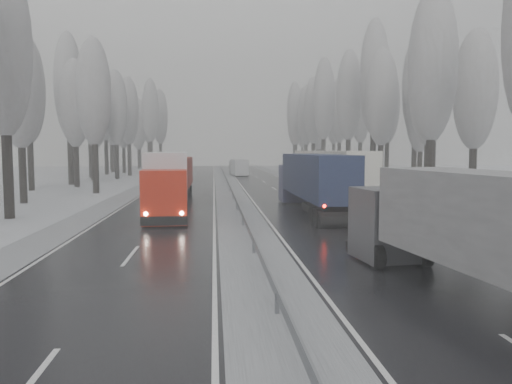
{
  "coord_description": "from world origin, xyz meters",
  "views": [
    {
      "loc": [
        -1.7,
        -9.24,
        4.52
      ],
      "look_at": [
        0.59,
        17.86,
        2.2
      ],
      "focal_mm": 35.0,
      "sensor_mm": 36.0,
      "label": 1
    }
  ],
  "objects": [
    {
      "name": "ground",
      "position": [
        0.0,
        0.0,
        0.0
      ],
      "size": [
        260.0,
        260.0,
        0.0
      ],
      "primitive_type": "plane",
      "color": "white",
      "rests_on": "ground"
    },
    {
      "name": "carriageway_right",
      "position": [
        5.25,
        30.0,
        0.01
      ],
      "size": [
        7.5,
        200.0,
        0.03
      ],
      "primitive_type": "cube",
      "color": "black",
      "rests_on": "ground"
    },
    {
      "name": "carriageway_left",
      "position": [
        -5.25,
        30.0,
        0.01
      ],
      "size": [
        7.5,
        200.0,
        0.03
      ],
      "primitive_type": "cube",
      "color": "black",
      "rests_on": "ground"
    },
    {
      "name": "median_slush",
      "position": [
        0.0,
        30.0,
        0.02
      ],
      "size": [
        3.0,
        200.0,
        0.04
      ],
      "primitive_type": "cube",
      "color": "#AAADB2",
      "rests_on": "ground"
    },
    {
      "name": "shoulder_right",
      "position": [
        10.2,
        30.0,
        0.02
      ],
      "size": [
        2.4,
        200.0,
        0.04
      ],
      "primitive_type": "cube",
      "color": "#AAADB2",
      "rests_on": "ground"
    },
    {
      "name": "shoulder_left",
      "position": [
        -10.2,
        30.0,
        0.02
      ],
      "size": [
        2.4,
        200.0,
        0.04
      ],
      "primitive_type": "cube",
      "color": "#AAADB2",
      "rests_on": "ground"
    },
    {
      "name": "median_guardrail",
      "position": [
        0.0,
        29.99,
        0.6
      ],
      "size": [
        0.12,
        200.0,
        0.76
      ],
      "color": "slate",
      "rests_on": "ground"
    },
    {
      "name": "tree_18",
      "position": [
        14.51,
        27.03,
        10.7
      ],
      "size": [
        3.6,
        3.6,
        16.58
      ],
      "color": "black",
      "rests_on": "ground"
    },
    {
      "name": "tree_19",
      "position": [
        20.02,
        31.03,
        9.42
      ],
      "size": [
        3.6,
        3.6,
        14.57
      ],
      "color": "black",
      "rests_on": "ground"
    },
    {
      "name": "tree_20",
      "position": [
        17.9,
        35.17,
        10.14
      ],
      "size": [
        3.6,
        3.6,
        15.71
      ],
      "color": "black",
      "rests_on": "ground"
    },
    {
      "name": "tree_21",
      "position": [
        20.12,
        39.17,
        12.0
      ],
      "size": [
        3.6,
        3.6,
        18.62
      ],
      "color": "black",
      "rests_on": "ground"
    },
    {
      "name": "tree_22",
      "position": [
        17.02,
        45.6,
        10.24
      ],
      "size": [
        3.6,
        3.6,
        15.86
      ],
      "color": "black",
      "rests_on": "ground"
    },
    {
      "name": "tree_23",
      "position": [
        23.31,
        49.6,
        8.77
      ],
      "size": [
        3.6,
        3.6,
        13.55
      ],
      "color": "black",
      "rests_on": "ground"
    },
    {
      "name": "tree_24",
      "position": [
        17.9,
        51.02,
        13.19
      ],
      "size": [
        3.6,
        3.6,
        20.49
      ],
      "color": "black",
      "rests_on": "ground"
    },
    {
      "name": "tree_25",
      "position": [
        24.81,
        55.02,
        12.52
      ],
      "size": [
        3.6,
        3.6,
        19.44
      ],
      "color": "black",
      "rests_on": "ground"
    },
    {
      "name": "tree_26",
      "position": [
        17.56,
        61.27,
        12.1
      ],
      "size": [
        3.6,
        3.6,
        18.78
      ],
      "color": "black",
      "rests_on": "ground"
    },
    {
      "name": "tree_27",
      "position": [
        24.72,
        65.27,
        11.36
      ],
      "size": [
        3.6,
        3.6,
        17.62
      ],
      "color": "black",
      "rests_on": "ground"
    },
    {
      "name": "tree_28",
      "position": [
        16.34,
        71.95,
        12.64
      ],
      "size": [
        3.6,
        3.6,
        19.62
      ],
      "color": "black",
      "rests_on": "ground"
    },
    {
      "name": "tree_29",
      "position": [
        23.71,
        75.95,
        11.67
      ],
      "size": [
        3.6,
        3.6,
        18.11
      ],
      "color": "black",
      "rests_on": "ground"
    },
    {
      "name": "tree_30",
      "position": [
        16.56,
        81.7,
        11.52
      ],
      "size": [
        3.6,
        3.6,
        17.86
      ],
      "color": "black",
      "rests_on": "ground"
    },
    {
      "name": "tree_31",
      "position": [
        22.48,
        85.7,
        11.97
      ],
      "size": [
        3.6,
        3.6,
        18.58
      ],
      "color": "black",
      "rests_on": "ground"
    },
    {
      "name": "tree_32",
      "position": [
        16.63,
        89.21,
        11.18
      ],
      "size": [
        3.6,
        3.6,
        17.33
      ],
      "color": "black",
      "rests_on": "ground"
    },
    {
      "name": "tree_33",
      "position": [
        19.77,
        93.21,
        9.26
      ],
      "size": [
        3.6,
        3.6,
        14.33
      ],
      "color": "black",
      "rests_on": "ground"
    },
    {
      "name": "tree_34",
      "position": [
        15.73,
        96.32,
        11.37
      ],
      "size": [
        3.6,
        3.6,
        17.63
      ],
      "color": "black",
      "rests_on": "ground"
    },
    {
      "name": "tree_35",
      "position": [
        24.94,
        100.32,
        11.77
      ],
      "size": [
        3.6,
        3.6,
        18.25
      ],
      "color": "black",
      "rests_on": "ground"
    },
    {
      "name": "tree_36",
      "position": [
        17.04,
        106.16,
        13.02
      ],
      "size": [
        3.6,
        3.6,
        20.23
      ],
      "color": "black",
      "rests_on": "ground"
    },
    {
      "name": "tree_37",
      "position": [
        24.02,
        110.16,
        10.56
      ],
      "size": [
        3.6,
        3.6,
        16.37
      ],
      "color": "black",
      "rests_on": "ground"
    },
    {
      "name": "tree_38",
      "position": [
        18.73,
        116.73,
        11.59
      ],
      "size": [
        3.6,
        3.6,
        17.97
      ],
      "color": "black",
      "rests_on": "ground"
    },
    {
      "name": "tree_39",
      "position": [
        21.55,
        120.73,
        10.45
      ],
      "size": [
        3.6,
        3.6,
        16.19
      ],
      "color": "black",
      "rests_on": "ground"
    },
    {
      "name": "tree_58",
      "position": [
        -15.13,
        24.57,
        11.1
      ],
      "size": [
        3.6,
        3.6,
        17.21
      ],
      "color": "black",
      "rests_on": "ground"
    },
    {
      "name": "tree_60",
      "position": [
        -17.75,
        34.2,
        9.59
      ],
      "size": [
        3.6,
        3.6,
        14.84
      ],
      "color": "black",
      "rests_on": "ground"
    },
    {
      "name": "tree_62",
      "position": [
        -13.94,
        43.73,
        10.36
      ],
      "size": [
        3.6,
        3.6,
        16.04
      ],
      "color": "black",
      "rests_on": "ground"
    },
    {
      "name": "tree_63",
      "position": [
        -21.85,
        47.73,
        10.89
      ],
      "size": [
        3.6,
        3.6,
        16.88
      ],
      "color": "black",
      "rests_on": "ground"
    },
    {
      "name": "tree_64",
      "position": [
        -18.26,
        52.71,
        9.96
      ],
      "size": [
        3.6,
        3.6,
        15.42
      ],
      "color": "black",
      "rests_on": "ground"
    },
    {
      "name": "tree_65",
      "position": [
        -20.05,
        56.71,
        12.55
      ],
      "size": [
        3.6,
        3.6,
        19.48
      ],
      "color": "black",
      "rests_on": "ground"
    },
    {
      "name": "tree_66",
      "position": [
        -18.16,
        62.35,
        9.84
      ],
      "size": [
        3.6,
        3.6,
        15.23
      ],
      "color": "black",
      "rests_on": "ground"
    },
    {
      "name": "tree_67",
      "position": [
        -19.54,
        66.35,
        11.03
      ],
      "size": [
        3.6,
        3.6,
        17.09
      ],
      "color": "black",
      "rests_on": "ground"
    },
    {
      "name": "tree_68",
      "position": [
        -16.58,
        69.11,
        10.75
      ],
      "size": [
        3.6,
        3.6,
        16.65
      ],
      "color": "black",
      "rests_on": "ground"
    },
    {
      "name": "tree_69",
      "position": [
        -21.42,
        73.11,
        12.46
      ],
      "size": [
        3.6,
        3.6,
        19.35
      ],
      "color": "black",
      "rests_on": "ground"
    },
    {
      "name": "tree_70",
      "position": [
        -16.33,
        79.19,
        11.03
      ],
      "size": [
        3.6,
        3.6,
        17.09
      ],
      "color": "black",
      "rests_on": "ground"
    },
    {
      "name": "tree_71",
      "position": [
        -21.09,
        83.19,
        12.63
      ],
      "size": [
        3.6,
        3.6,
        19.61
      ],
      "color": "black",
      "rests_on": "ground"
    },
    {
      "name": "tree_72",
      "position": [
        -18.93,
        88.54,
        9.76
      ],
      "size": [
        3.6,
        3.6,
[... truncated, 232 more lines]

